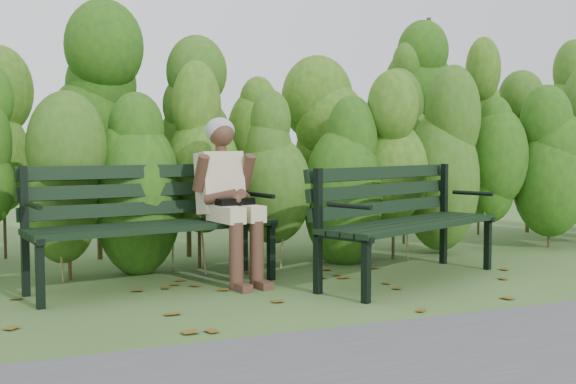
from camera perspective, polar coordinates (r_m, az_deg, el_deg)
name	(u,v)px	position (r m, az deg, el deg)	size (l,w,h in m)	color
ground	(306,295)	(5.07, 1.49, -8.73)	(80.00, 80.00, 0.00)	#395424
hedge_band	(231,131)	(6.70, -4.85, 5.15)	(11.04, 1.67, 2.42)	#47381E
leaf_litter	(305,302)	(4.85, 1.49, -9.29)	(5.93, 2.07, 0.01)	brown
bench_left	(150,214)	(5.45, -11.60, -1.88)	(2.01, 0.98, 0.97)	black
bench_right	(401,213)	(5.68, 9.52, -1.74)	(1.97, 1.34, 0.95)	black
seated_woman	(228,188)	(5.50, -5.12, 0.32)	(0.55, 0.80, 1.35)	beige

